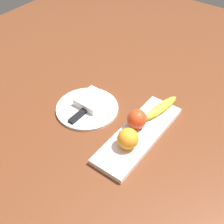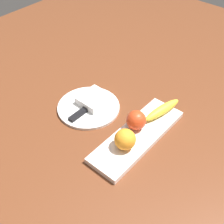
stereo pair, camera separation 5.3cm
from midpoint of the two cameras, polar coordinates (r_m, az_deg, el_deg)
ground_plane at (r=1.03m, az=4.77°, el=-5.36°), size 2.40×2.40×0.00m
fruit_tray at (r=1.03m, az=3.80°, el=-4.37°), size 0.39×0.13×0.02m
apple at (r=1.01m, az=3.39°, el=-1.40°), size 0.07×0.07×0.07m
banana at (r=1.09m, az=8.17°, el=0.82°), size 0.17×0.06×0.03m
orange_near_apple at (r=0.95m, az=1.51°, el=-5.23°), size 0.07×0.07×0.07m
dinner_plate at (r=1.13m, az=-6.10°, el=0.74°), size 0.24×0.24×0.01m
folded_napkin at (r=1.14m, az=-5.19°, el=2.30°), size 0.11×0.10×0.03m
knife at (r=1.10m, az=-7.33°, el=-0.29°), size 0.18×0.02×0.01m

